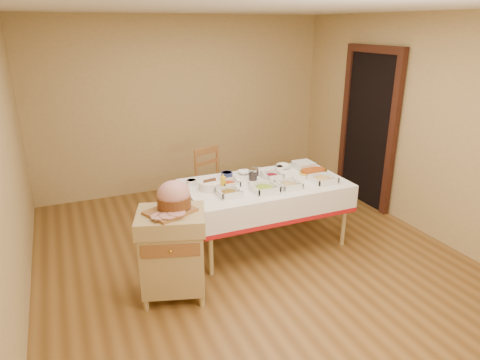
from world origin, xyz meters
The scene contains 23 objects.
room_shell centered at (0.00, 0.00, 1.30)m, with size 5.00×5.00×5.00m.
doorway centered at (2.20, 0.90, 1.11)m, with size 0.09×1.10×2.20m.
dining_table centered at (0.30, 0.30, 0.60)m, with size 1.82×1.02×0.76m.
butcher_cart centered at (-0.96, -0.32, 0.49)m, with size 0.73×0.67×0.87m.
dining_chair centered at (0.00, 1.20, 0.49)m, with size 0.54×0.53×0.95m.
ham_on_board centered at (-0.92, -0.28, 0.99)m, with size 0.43×0.41×0.28m.
serving_dish_a centered at (-0.23, 0.10, 0.79)m, with size 0.23×0.23×0.10m.
serving_dish_b centered at (0.17, 0.06, 0.80)m, with size 0.27×0.27×0.11m.
serving_dish_c centered at (0.47, 0.05, 0.79)m, with size 0.24×0.24×0.10m.
serving_dish_d centered at (0.91, 0.06, 0.79)m, with size 0.27×0.27×0.10m.
serving_dish_e centered at (-0.12, 0.35, 0.79)m, with size 0.21×0.20×0.10m.
serving_dish_f centered at (0.44, 0.39, 0.79)m, with size 0.22×0.21×0.10m.
small_bowl_left centered at (-0.50, 0.56, 0.79)m, with size 0.13×0.13×0.06m.
small_bowl_mid centered at (-0.03, 0.65, 0.79)m, with size 0.14×0.14×0.06m.
small_bowl_right centered at (0.65, 0.62, 0.79)m, with size 0.11×0.11×0.05m.
bowl_white_imported centered at (0.20, 0.67, 0.78)m, with size 0.16×0.16×0.04m, color white.
bowl_small_imported centered at (0.73, 0.66, 0.79)m, with size 0.17×0.17×0.05m, color white.
preserve_jar_left centered at (0.21, 0.44, 0.82)m, with size 0.10×0.10×0.13m.
preserve_jar_right centered at (0.30, 0.57, 0.81)m, with size 0.09×0.09×0.11m.
mustard_bottle centered at (-0.22, 0.30, 0.84)m, with size 0.06×0.06×0.18m.
bread_basket centered at (-0.35, 0.35, 0.81)m, with size 0.24×0.24×0.11m.
plate_stack centered at (0.97, 0.57, 0.80)m, with size 0.23×0.23×0.08m.
brass_platter centered at (0.98, 0.37, 0.78)m, with size 0.36×0.26×0.05m.
Camera 1 is at (-1.77, -3.78, 2.45)m, focal length 32.00 mm.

